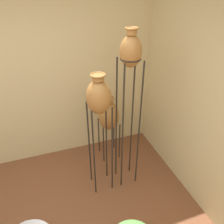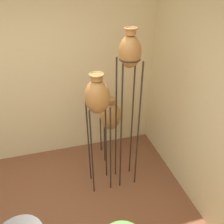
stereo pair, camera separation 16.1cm
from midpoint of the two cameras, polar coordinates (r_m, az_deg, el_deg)
wall_back at (r=3.35m, az=-24.63°, el=7.38°), size 7.98×0.06×2.70m
vase_stand_tall at (r=2.44m, az=2.89°, el=13.08°), size 0.24×0.24×2.14m
vase_stand_medium at (r=2.49m, az=-5.32°, el=3.19°), size 0.29×0.29×1.68m
vase_stand_short at (r=3.35m, az=-2.23°, el=-1.03°), size 0.32×0.32×1.07m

